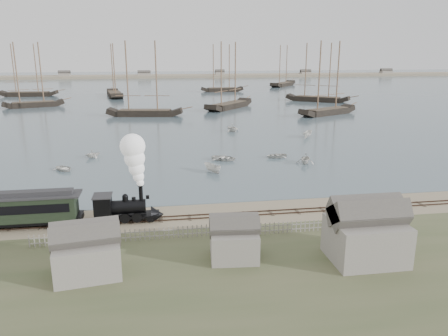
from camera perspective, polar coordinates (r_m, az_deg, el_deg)
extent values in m
plane|color=gray|center=(49.13, -3.52, -5.59)|extent=(600.00, 600.00, 0.00)
cube|color=#445862|center=(216.51, -8.03, 10.38)|extent=(600.00, 336.00, 0.06)
cube|color=#3A281F|center=(46.77, -3.21, -6.55)|extent=(120.00, 0.08, 0.12)
cube|color=#3A281F|center=(47.70, -3.34, -6.11)|extent=(120.00, 0.08, 0.12)
cube|color=#3C3126|center=(47.26, -3.28, -6.41)|extent=(120.00, 1.80, 0.06)
cube|color=tan|center=(296.31, -8.39, 11.60)|extent=(500.00, 20.00, 1.80)
cube|color=black|center=(46.94, -12.41, -6.05)|extent=(6.46, 1.90, 0.24)
cylinder|color=black|center=(46.64, -12.95, -4.98)|extent=(3.99, 1.43, 1.43)
cube|color=black|center=(46.78, -15.52, -4.84)|extent=(1.71, 2.09, 2.19)
cube|color=#2B2B2D|center=(46.42, -15.62, -3.52)|extent=(1.90, 2.28, 0.11)
cylinder|color=black|center=(46.12, -10.80, -3.40)|extent=(0.42, 0.42, 1.52)
sphere|color=black|center=(46.26, -12.79, -3.67)|extent=(0.61, 0.61, 0.61)
cone|color=black|center=(46.87, -8.68, -6.02)|extent=(1.33, 1.90, 1.90)
cube|color=black|center=(46.21, -9.95, -3.76)|extent=(0.33, 0.33, 0.33)
cube|color=black|center=(49.05, -25.90, -6.32)|extent=(13.65, 2.24, 0.34)
cube|color=black|center=(48.60, -26.08, -4.82)|extent=(12.68, 2.44, 2.44)
cube|color=black|center=(47.41, -26.53, -5.04)|extent=(11.70, 0.06, 0.88)
cube|color=black|center=(49.65, -25.72, -4.08)|extent=(11.70, 0.06, 0.88)
cube|color=#2B2B2D|center=(48.22, -26.26, -3.40)|extent=(13.65, 2.63, 0.18)
cube|color=#2B2B2D|center=(48.13, -26.30, -3.07)|extent=(12.19, 1.17, 0.44)
imported|color=silver|center=(50.23, -22.42, -5.75)|extent=(3.08, 4.27, 0.87)
imported|color=silver|center=(69.00, -20.16, -0.04)|extent=(4.11, 4.04, 0.70)
imported|color=silver|center=(75.78, -16.77, 1.80)|extent=(3.23, 3.36, 1.36)
imported|color=silver|center=(63.86, -1.54, -0.01)|extent=(3.42, 2.89, 1.27)
imported|color=silver|center=(70.84, -0.01, 1.35)|extent=(4.67, 5.05, 0.85)
imported|color=silver|center=(69.87, 10.59, 1.25)|extent=(4.19, 4.03, 1.70)
imported|color=silver|center=(91.45, 10.84, 4.37)|extent=(3.52, 3.22, 1.34)
imported|color=silver|center=(96.20, 1.09, 5.30)|extent=(4.46, 4.31, 1.80)
imported|color=silver|center=(73.23, 6.83, 1.65)|extent=(3.04, 3.90, 0.74)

